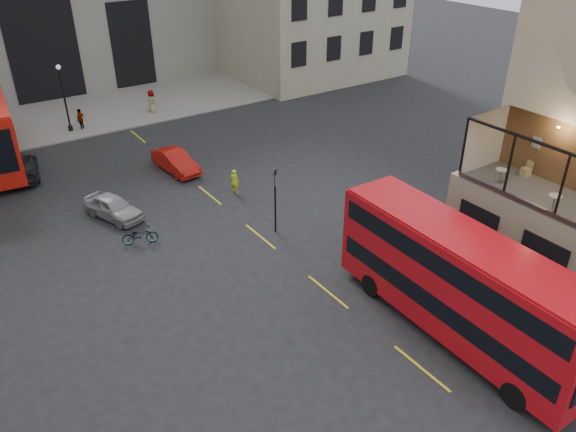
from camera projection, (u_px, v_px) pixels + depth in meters
ground at (456, 348)px, 23.07m from camera, size 140.00×140.00×0.00m
host_frontage at (561, 254)px, 25.16m from camera, size 3.00×11.00×4.50m
cafe_floor at (574, 209)px, 24.03m from camera, size 3.00×10.00×0.10m
pavement_far at (58, 117)px, 47.39m from camera, size 40.00×12.00×0.12m
traffic_light_near at (275, 193)px, 30.01m from camera, size 0.16×0.20×3.80m
street_lamp_b at (65, 103)px, 43.37m from camera, size 0.36×0.36×5.33m
bus_near at (459, 280)px, 22.74m from camera, size 2.98×11.87×4.71m
car_a at (113, 207)px, 32.26m from camera, size 2.83×4.25×1.34m
car_b at (175, 161)px, 37.81m from camera, size 1.91×4.39×1.41m
car_c at (23, 167)px, 37.01m from camera, size 2.72×5.00×1.37m
bicycle at (140, 235)px, 29.89m from camera, size 2.00×1.27×0.99m
cyclist at (235, 181)px, 35.00m from camera, size 0.58×0.67×1.56m
pedestrian_b at (1, 142)px, 40.15m from camera, size 1.45×1.27×1.95m
pedestrian_c at (81, 119)px, 44.52m from camera, size 1.06×0.99×1.75m
pedestrian_d at (152, 102)px, 48.09m from camera, size 0.85×1.10×1.98m
cafe_table_mid at (554, 200)px, 23.62m from camera, size 0.55×0.55×0.69m
cafe_table_far at (501, 174)px, 25.96m from camera, size 0.53×0.53×0.67m
cafe_chair_d at (526, 172)px, 26.64m from camera, size 0.45×0.45×0.76m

